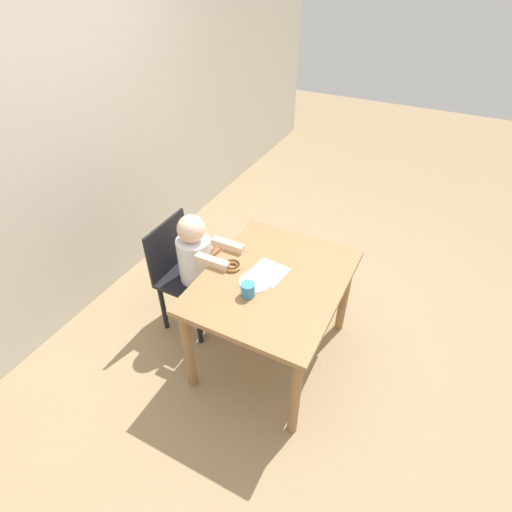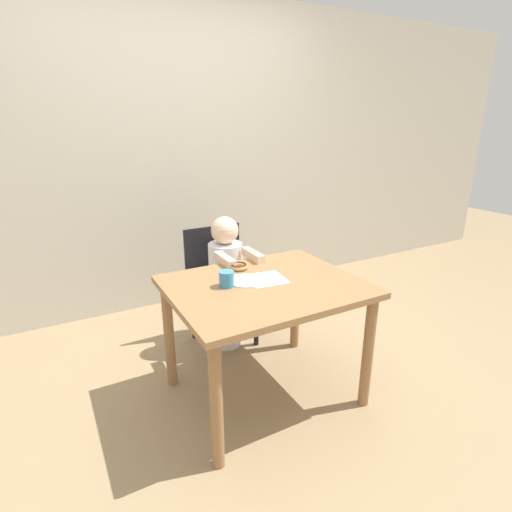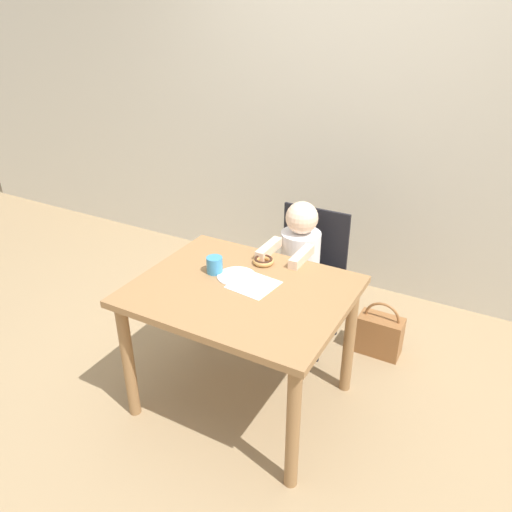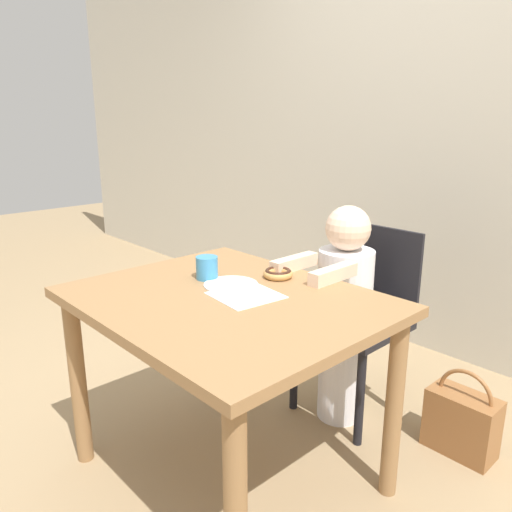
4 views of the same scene
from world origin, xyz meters
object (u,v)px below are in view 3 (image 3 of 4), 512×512
chair (306,274)px  handbag (380,334)px  child_figure (299,275)px  donut (263,261)px  cup (215,265)px

chair → handbag: bearing=5.3°
chair → child_figure: bearing=-90.0°
donut → cup: (-0.17, -0.20, 0.03)m
donut → handbag: bearing=41.5°
cup → handbag: bearing=43.7°
handbag → cup: cup is taller
cup → donut: bearing=49.7°
handbag → cup: (-0.72, -0.69, 0.61)m
chair → cup: bearing=-110.2°
child_figure → cup: size_ratio=11.16×
cup → child_figure: bearing=66.0°
chair → child_figure: (0.00, -0.11, 0.04)m
child_figure → donut: bearing=-101.1°
child_figure → chair: bearing=90.0°
child_figure → donut: size_ratio=8.53×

